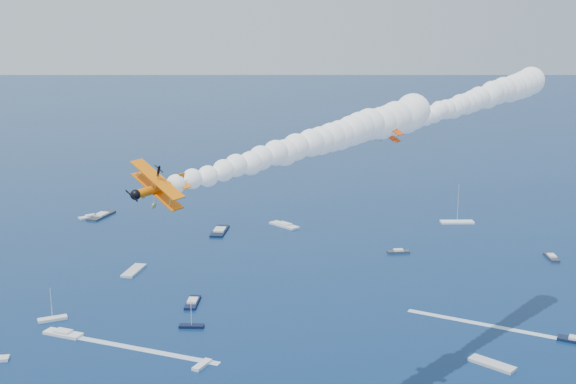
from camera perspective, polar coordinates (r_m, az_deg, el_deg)
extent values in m
cube|color=white|center=(193.30, -17.02, -10.45)|extent=(10.09, 8.34, 0.70)
cube|color=silver|center=(298.41, -15.02, -1.87)|extent=(9.87, 6.53, 0.70)
cube|color=black|center=(270.45, -5.31, -3.03)|extent=(9.19, 15.31, 0.70)
cube|color=white|center=(288.39, 12.96, -2.28)|extent=(13.16, 6.62, 0.70)
cube|color=#2C303B|center=(255.36, 19.75, -4.78)|extent=(4.66, 8.94, 0.70)
cube|color=silver|center=(276.70, -0.29, -2.59)|extent=(10.01, 13.00, 0.70)
cube|color=silver|center=(176.44, 15.53, -12.72)|extent=(8.71, 10.54, 0.70)
cube|color=black|center=(190.85, -7.48, -10.26)|extent=(6.59, 3.57, 0.70)
cube|color=silver|center=(202.96, -17.78, -9.34)|extent=(7.65, 3.74, 0.70)
cube|color=#303641|center=(248.69, 8.54, -4.60)|extent=(7.61, 3.19, 0.70)
cube|color=#292D37|center=(299.14, -14.27, -1.79)|extent=(11.48, 15.03, 0.70)
cube|color=white|center=(171.07, -6.68, -13.16)|extent=(5.07, 5.59, 0.70)
cube|color=silver|center=(233.21, -11.87, -5.98)|extent=(8.28, 12.32, 0.70)
cube|color=black|center=(205.52, -7.40, -8.49)|extent=(5.69, 10.19, 0.70)
cube|color=white|center=(197.66, 14.62, -9.84)|extent=(30.09, 26.33, 0.04)
cube|color=white|center=(180.40, -10.87, -11.96)|extent=(32.43, 23.21, 0.04)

